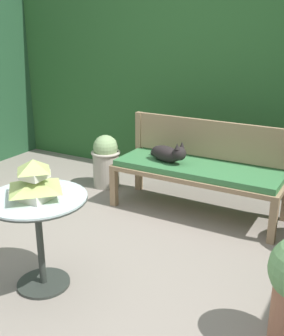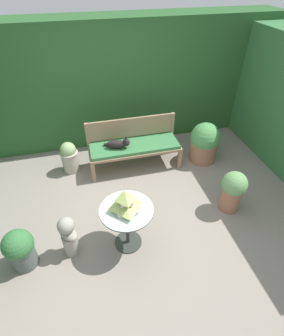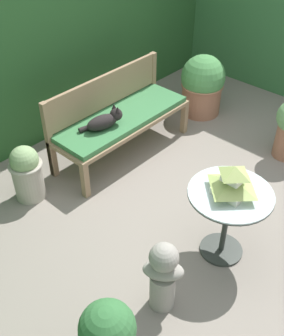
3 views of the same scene
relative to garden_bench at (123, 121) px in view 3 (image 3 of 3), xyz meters
name	(u,v)px [view 3 (image 3 of 3)]	position (x,y,z in m)	size (l,w,h in m)	color
ground	(192,210)	(-0.22, -1.09, -0.39)	(30.00, 30.00, 0.00)	gray
foliage_hedge_back	(25,30)	(-0.22, 1.18, 0.70)	(6.40, 0.72, 2.19)	#285628
garden_bench	(123,121)	(0.00, 0.00, 0.00)	(1.54, 0.53, 0.45)	#937556
bench_backrest	(105,95)	(0.00, 0.25, 0.20)	(1.54, 0.06, 0.82)	#937556
cat	(105,121)	(-0.27, -0.03, 0.14)	(0.42, 0.24, 0.21)	black
patio_table	(229,206)	(-0.44, -1.55, 0.11)	(0.64, 0.64, 0.63)	#2D332D
pagoda_birdhouse	(233,182)	(-0.44, -1.55, 0.35)	(0.31, 0.31, 0.24)	silver
garden_bust	(163,275)	(-1.15, -1.51, -0.07)	(0.30, 0.33, 0.61)	gray
potted_plant_patio_mid	(27,172)	(-1.09, 0.15, -0.11)	(0.31, 0.31, 0.56)	#ADA393
potted_plant_path_edge	(108,336)	(-1.70, -1.54, -0.10)	(0.35, 0.35, 0.55)	#4C5651
potted_plant_hedge_corner	(202,85)	(1.24, -0.11, -0.03)	(0.52, 0.52, 0.72)	#9E664C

